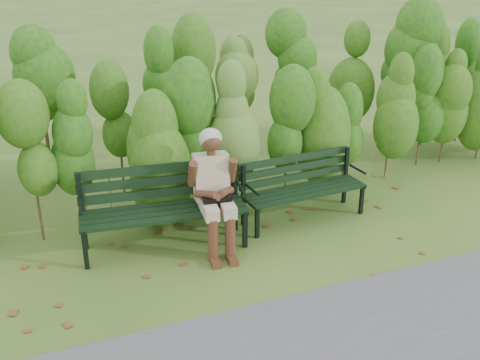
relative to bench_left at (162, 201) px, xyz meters
name	(u,v)px	position (x,y,z in m)	size (l,w,h in m)	color
ground	(251,252)	(0.86, -0.55, -0.54)	(80.00, 80.00, 0.00)	#33561D
hedge_band	(198,104)	(0.86, 1.31, 0.71)	(11.04, 1.67, 2.42)	#47381E
leaf_litter	(210,270)	(0.30, -0.75, -0.54)	(5.87, 2.13, 0.01)	brown
bench_left	(162,201)	(0.00, 0.00, 0.00)	(1.90, 0.80, 0.92)	black
bench_right	(301,183)	(1.79, 0.06, -0.08)	(1.60, 0.61, 0.79)	black
seated_woman	(214,184)	(0.54, -0.25, 0.23)	(0.57, 0.83, 1.38)	#C2B191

